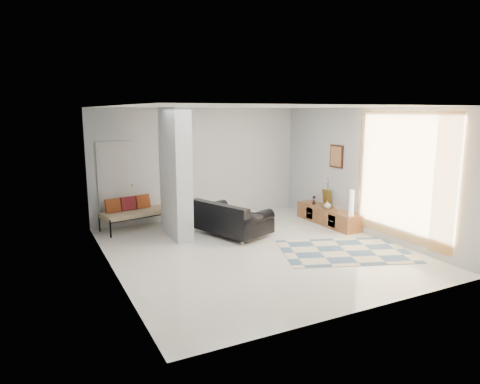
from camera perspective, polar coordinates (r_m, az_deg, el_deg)
name	(u,v)px	position (r m, az deg, el deg)	size (l,w,h in m)	color
floor	(255,249)	(8.62, 2.07, -7.67)	(6.00, 6.00, 0.00)	silver
ceiling	(256,107)	(8.17, 2.21, 11.30)	(6.00, 6.00, 0.00)	white
wall_back	(199,164)	(10.98, -5.45, 3.79)	(6.00, 6.00, 0.00)	silver
wall_front	(365,213)	(5.88, 16.37, -2.68)	(6.00, 6.00, 0.00)	silver
wall_left	(110,192)	(7.38, -16.93, -0.04)	(6.00, 6.00, 0.00)	silver
wall_right	(364,171)	(9.89, 16.25, 2.65)	(6.00, 6.00, 0.00)	silver
partition_column	(175,173)	(9.30, -8.62, 2.47)	(0.35, 1.20, 2.80)	silver
hallway_door	(117,185)	(10.43, -16.14, 0.93)	(0.85, 0.06, 2.04)	silver
curtain	(402,176)	(9.03, 20.85, 1.95)	(2.55, 2.55, 0.00)	gold
wall_art	(337,156)	(10.54, 12.75, 4.66)	(0.04, 0.45, 0.55)	#3C1C10
media_console	(327,216)	(10.66, 11.58, -3.12)	(0.45, 1.97, 0.80)	brown
loveseat	(229,219)	(9.52, -1.41, -3.68)	(1.51, 1.93, 0.76)	silver
daybed	(135,211)	(10.28, -13.82, -2.48)	(1.69, 0.99, 0.77)	black
area_rug	(345,251)	(8.75, 13.86, -7.66)	(2.47, 1.65, 0.01)	beige
cylinder_lamp	(352,203)	(9.91, 14.65, -1.42)	(0.11, 0.11, 0.59)	silver
bronze_figurine	(314,200)	(10.95, 9.83, -1.07)	(0.11, 0.11, 0.21)	#322016
vase	(327,205)	(10.54, 11.56, -1.66)	(0.18, 0.18, 0.19)	silver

